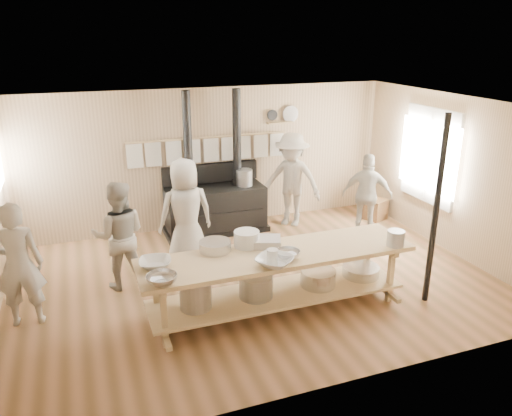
{
  "coord_description": "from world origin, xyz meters",
  "views": [
    {
      "loc": [
        -2.28,
        -6.3,
        3.54
      ],
      "look_at": [
        0.1,
        0.2,
        1.08
      ],
      "focal_mm": 35.0,
      "sensor_mm": 36.0,
      "label": 1
    }
  ],
  "objects_px": {
    "cook_center": "(186,213)",
    "roasting_pan": "(262,242)",
    "cook_right": "(367,195)",
    "cook_far_left": "(18,265)",
    "chair": "(374,207)",
    "cook_by_window": "(291,180)",
    "cook_left": "(119,236)",
    "prep_table": "(277,276)",
    "stove": "(215,205)"
  },
  "relations": [
    {
      "from": "stove",
      "to": "chair",
      "type": "bearing_deg",
      "value": -8.28
    },
    {
      "from": "cook_far_left",
      "to": "roasting_pan",
      "type": "xyz_separation_m",
      "value": [
        3.01,
        -0.56,
        0.09
      ]
    },
    {
      "from": "cook_right",
      "to": "cook_left",
      "type": "bearing_deg",
      "value": 39.51
    },
    {
      "from": "cook_right",
      "to": "cook_by_window",
      "type": "xyz_separation_m",
      "value": [
        -1.08,
        0.93,
        0.14
      ]
    },
    {
      "from": "stove",
      "to": "roasting_pan",
      "type": "bearing_deg",
      "value": -92.18
    },
    {
      "from": "prep_table",
      "to": "roasting_pan",
      "type": "xyz_separation_m",
      "value": [
        -0.1,
        0.28,
        0.38
      ]
    },
    {
      "from": "cook_left",
      "to": "roasting_pan",
      "type": "bearing_deg",
      "value": 156.29
    },
    {
      "from": "chair",
      "to": "cook_far_left",
      "type": "bearing_deg",
      "value": 173.12
    },
    {
      "from": "cook_far_left",
      "to": "cook_by_window",
      "type": "height_order",
      "value": "cook_by_window"
    },
    {
      "from": "cook_far_left",
      "to": "chair",
      "type": "height_order",
      "value": "cook_far_left"
    },
    {
      "from": "prep_table",
      "to": "roasting_pan",
      "type": "distance_m",
      "value": 0.49
    },
    {
      "from": "prep_table",
      "to": "cook_left",
      "type": "relative_size",
      "value": 2.26
    },
    {
      "from": "cook_left",
      "to": "stove",
      "type": "bearing_deg",
      "value": -129.7
    },
    {
      "from": "roasting_pan",
      "to": "cook_left",
      "type": "bearing_deg",
      "value": 147.08
    },
    {
      "from": "cook_center",
      "to": "stove",
      "type": "bearing_deg",
      "value": -125.91
    },
    {
      "from": "cook_far_left",
      "to": "cook_center",
      "type": "xyz_separation_m",
      "value": [
        2.32,
        0.97,
        0.05
      ]
    },
    {
      "from": "cook_left",
      "to": "chair",
      "type": "height_order",
      "value": "cook_left"
    },
    {
      "from": "stove",
      "to": "cook_center",
      "type": "bearing_deg",
      "value": -123.24
    },
    {
      "from": "stove",
      "to": "cook_left",
      "type": "height_order",
      "value": "stove"
    },
    {
      "from": "cook_center",
      "to": "cook_by_window",
      "type": "xyz_separation_m",
      "value": [
        2.26,
        1.05,
        0.02
      ]
    },
    {
      "from": "cook_right",
      "to": "roasting_pan",
      "type": "distance_m",
      "value": 3.12
    },
    {
      "from": "cook_far_left",
      "to": "roasting_pan",
      "type": "relative_size",
      "value": 3.35
    },
    {
      "from": "cook_left",
      "to": "cook_center",
      "type": "height_order",
      "value": "cook_center"
    },
    {
      "from": "cook_far_left",
      "to": "cook_right",
      "type": "relative_size",
      "value": 1.08
    },
    {
      "from": "cook_right",
      "to": "roasting_pan",
      "type": "xyz_separation_m",
      "value": [
        -2.65,
        -1.64,
        0.15
      ]
    },
    {
      "from": "stove",
      "to": "cook_right",
      "type": "height_order",
      "value": "stove"
    },
    {
      "from": "cook_left",
      "to": "cook_right",
      "type": "bearing_deg",
      "value": -164.15
    },
    {
      "from": "cook_by_window",
      "to": "cook_right",
      "type": "bearing_deg",
      "value": 1.89
    },
    {
      "from": "prep_table",
      "to": "chair",
      "type": "xyz_separation_m",
      "value": [
        3.15,
        2.56,
        -0.28
      ]
    },
    {
      "from": "cook_center",
      "to": "roasting_pan",
      "type": "relative_size",
      "value": 3.57
    },
    {
      "from": "cook_left",
      "to": "cook_center",
      "type": "distance_m",
      "value": 1.12
    },
    {
      "from": "cook_left",
      "to": "roasting_pan",
      "type": "distance_m",
      "value": 2.08
    },
    {
      "from": "cook_right",
      "to": "stove",
      "type": "bearing_deg",
      "value": 9.48
    },
    {
      "from": "cook_by_window",
      "to": "chair",
      "type": "relative_size",
      "value": 2.19
    },
    {
      "from": "stove",
      "to": "cook_right",
      "type": "bearing_deg",
      "value": -23.39
    },
    {
      "from": "chair",
      "to": "roasting_pan",
      "type": "bearing_deg",
      "value": -167.24
    },
    {
      "from": "cook_far_left",
      "to": "chair",
      "type": "distance_m",
      "value": 6.53
    },
    {
      "from": "stove",
      "to": "cook_by_window",
      "type": "height_order",
      "value": "stove"
    },
    {
      "from": "cook_right",
      "to": "chair",
      "type": "bearing_deg",
      "value": -100.65
    },
    {
      "from": "stove",
      "to": "prep_table",
      "type": "relative_size",
      "value": 0.72
    },
    {
      "from": "chair",
      "to": "roasting_pan",
      "type": "height_order",
      "value": "roasting_pan"
    },
    {
      "from": "cook_left",
      "to": "chair",
      "type": "distance_m",
      "value": 5.16
    },
    {
      "from": "cook_center",
      "to": "cook_right",
      "type": "height_order",
      "value": "cook_center"
    },
    {
      "from": "stove",
      "to": "cook_by_window",
      "type": "xyz_separation_m",
      "value": [
        1.46,
        -0.17,
        0.37
      ]
    },
    {
      "from": "cook_far_left",
      "to": "cook_left",
      "type": "bearing_deg",
      "value": -152.11
    },
    {
      "from": "cook_by_window",
      "to": "roasting_pan",
      "type": "bearing_deg",
      "value": -78.66
    },
    {
      "from": "stove",
      "to": "cook_by_window",
      "type": "distance_m",
      "value": 1.52
    },
    {
      "from": "prep_table",
      "to": "cook_center",
      "type": "height_order",
      "value": "cook_center"
    },
    {
      "from": "cook_far_left",
      "to": "roasting_pan",
      "type": "height_order",
      "value": "cook_far_left"
    },
    {
      "from": "cook_by_window",
      "to": "stove",
      "type": "bearing_deg",
      "value": -143.85
    }
  ]
}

